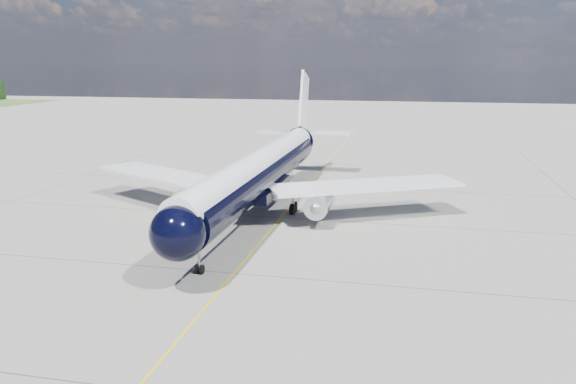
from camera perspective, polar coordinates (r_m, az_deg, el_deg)
ground at (r=59.33m, az=0.33°, el=-1.34°), size 320.00×320.00×0.00m
taxiway_centerline at (r=54.61m, az=-0.75°, el=-2.62°), size 0.16×160.00×0.01m
main_airliner at (r=55.84m, az=-2.60°, el=2.22°), size 39.19×47.58×13.77m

